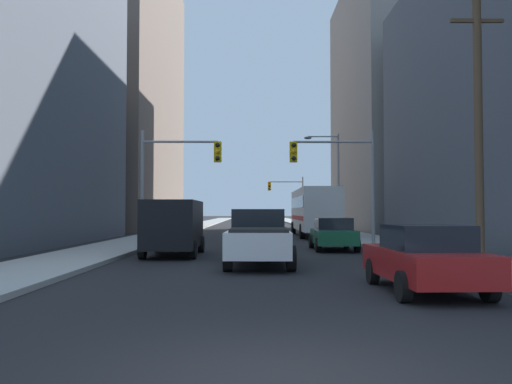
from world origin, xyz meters
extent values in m
plane|color=black|center=(0.00, 0.00, 0.00)|extent=(400.00, 400.00, 0.00)
cube|color=#9E9E99|center=(-6.96, 50.00, 0.07)|extent=(3.26, 160.00, 0.15)
cube|color=#9E9E99|center=(6.96, 50.00, 0.07)|extent=(3.26, 160.00, 0.15)
cube|color=silver|center=(4.23, 32.61, 1.95)|extent=(2.61, 11.52, 2.90)
cube|color=black|center=(2.97, 32.61, 2.47)|extent=(0.12, 10.58, 0.80)
cube|color=red|center=(2.97, 32.61, 1.37)|extent=(0.11, 10.58, 0.28)
cylinder|color=black|center=(3.06, 36.64, 0.50)|extent=(0.32, 1.00, 1.00)
cylinder|color=black|center=(5.41, 36.64, 0.50)|extent=(0.32, 1.00, 1.00)
cylinder|color=black|center=(3.06, 29.39, 0.50)|extent=(0.32, 1.00, 1.00)
cylinder|color=black|center=(5.41, 29.39, 0.50)|extent=(0.32, 1.00, 1.00)
cube|color=white|center=(-0.09, 12.11, 0.80)|extent=(2.14, 5.45, 0.80)
cube|color=black|center=(-0.09, 13.08, 1.55)|extent=(1.85, 1.85, 0.70)
cube|color=black|center=(-0.09, 10.76, 1.25)|extent=(1.82, 2.42, 0.10)
cylinder|color=black|center=(-1.05, 13.84, 0.40)|extent=(0.28, 0.80, 0.80)
cylinder|color=black|center=(0.87, 13.84, 0.40)|extent=(0.28, 0.80, 0.80)
cylinder|color=black|center=(-1.05, 10.38, 0.40)|extent=(0.28, 0.80, 0.80)
cylinder|color=black|center=(0.87, 10.38, 0.40)|extent=(0.28, 0.80, 0.80)
cube|color=black|center=(-3.52, 16.14, 1.31)|extent=(2.09, 5.23, 1.90)
cube|color=black|center=(-3.52, 18.74, 1.73)|extent=(1.76, 0.05, 0.60)
cylinder|color=black|center=(-4.48, 17.80, 0.36)|extent=(0.24, 0.72, 0.72)
cylinder|color=black|center=(-2.56, 17.80, 0.36)|extent=(0.24, 0.72, 0.72)
cylinder|color=black|center=(-4.48, 14.47, 0.36)|extent=(0.24, 0.72, 0.72)
cylinder|color=black|center=(-2.56, 14.47, 0.36)|extent=(0.24, 0.72, 0.72)
cube|color=maroon|center=(3.57, 6.27, 0.65)|extent=(1.91, 4.24, 0.65)
cube|color=black|center=(3.57, 6.12, 1.25)|extent=(1.63, 1.94, 0.55)
cylinder|color=black|center=(2.71, 7.61, 0.32)|extent=(0.22, 0.64, 0.64)
cylinder|color=black|center=(4.44, 7.61, 0.32)|extent=(0.22, 0.64, 0.64)
cylinder|color=black|center=(2.71, 4.93, 0.32)|extent=(0.22, 0.64, 0.64)
cylinder|color=black|center=(4.44, 4.93, 0.32)|extent=(0.22, 0.64, 0.64)
cube|color=#195938|center=(3.51, 19.09, 0.65)|extent=(1.91, 4.25, 0.65)
cube|color=black|center=(3.51, 18.94, 1.25)|extent=(1.63, 1.94, 0.55)
cylinder|color=black|center=(2.64, 20.43, 0.32)|extent=(0.22, 0.64, 0.64)
cylinder|color=black|center=(4.37, 20.43, 0.32)|extent=(0.22, 0.64, 0.64)
cylinder|color=black|center=(2.64, 17.74, 0.32)|extent=(0.22, 0.64, 0.64)
cylinder|color=black|center=(4.37, 17.74, 0.32)|extent=(0.22, 0.64, 0.64)
cube|color=slate|center=(-0.14, 30.76, 0.65)|extent=(1.94, 4.26, 0.65)
cube|color=black|center=(-0.14, 30.61, 1.25)|extent=(1.65, 1.95, 0.55)
cylinder|color=black|center=(-1.01, 32.11, 0.32)|extent=(0.22, 0.64, 0.64)
cylinder|color=black|center=(0.72, 32.11, 0.32)|extent=(0.22, 0.64, 0.64)
cylinder|color=black|center=(-1.01, 29.42, 0.32)|extent=(0.22, 0.64, 0.64)
cylinder|color=black|center=(0.72, 29.42, 0.32)|extent=(0.22, 0.64, 0.64)
cylinder|color=gray|center=(-5.93, 21.33, 3.00)|extent=(0.18, 0.18, 6.00)
cylinder|color=gray|center=(-3.99, 21.33, 5.40)|extent=(3.87, 0.12, 0.12)
cube|color=gold|center=(-2.06, 21.33, 4.88)|extent=(0.38, 0.30, 1.05)
sphere|color=black|center=(-2.06, 21.16, 5.21)|extent=(0.24, 0.24, 0.24)
sphere|color=#F9A514|center=(-2.06, 21.16, 4.88)|extent=(0.24, 0.24, 0.24)
sphere|color=black|center=(-2.06, 21.16, 4.54)|extent=(0.24, 0.24, 0.24)
cylinder|color=gray|center=(5.93, 21.33, 3.00)|extent=(0.18, 0.18, 6.00)
cylinder|color=gray|center=(3.88, 21.33, 5.40)|extent=(4.09, 0.12, 0.12)
cube|color=gold|center=(1.84, 21.33, 4.88)|extent=(0.38, 0.30, 1.05)
sphere|color=black|center=(1.84, 21.16, 5.21)|extent=(0.24, 0.24, 0.24)
sphere|color=#F9A514|center=(1.84, 21.16, 4.88)|extent=(0.24, 0.24, 0.24)
sphere|color=black|center=(1.84, 21.16, 4.54)|extent=(0.24, 0.24, 0.24)
cylinder|color=gray|center=(5.93, 58.00, 3.00)|extent=(0.18, 0.18, 6.00)
cylinder|color=gray|center=(3.90, 58.00, 5.40)|extent=(4.06, 0.12, 0.12)
cube|color=gold|center=(1.87, 58.00, 4.88)|extent=(0.38, 0.30, 1.05)
sphere|color=red|center=(1.87, 57.83, 5.21)|extent=(0.24, 0.24, 0.24)
sphere|color=black|center=(1.87, 57.83, 4.88)|extent=(0.24, 0.24, 0.24)
sphere|color=black|center=(1.87, 57.83, 4.54)|extent=(0.24, 0.24, 0.24)
cylinder|color=brown|center=(7.29, 11.84, 4.83)|extent=(0.28, 0.28, 9.66)
cube|color=brown|center=(7.29, 11.84, 8.26)|extent=(1.80, 0.12, 0.12)
cylinder|color=gray|center=(6.03, 32.68, 3.75)|extent=(0.16, 0.16, 7.50)
cylinder|color=gray|center=(4.92, 32.68, 7.30)|extent=(2.22, 0.10, 0.10)
ellipsoid|color=#4C4C51|center=(3.81, 32.68, 7.20)|extent=(0.56, 0.32, 0.20)
cube|color=#66564C|center=(-16.99, 51.89, 15.22)|extent=(14.77, 28.77, 30.44)
cube|color=gray|center=(19.27, 45.82, 12.35)|extent=(20.34, 21.19, 24.69)
camera|label=1|loc=(-0.34, -5.62, 1.82)|focal=36.94mm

